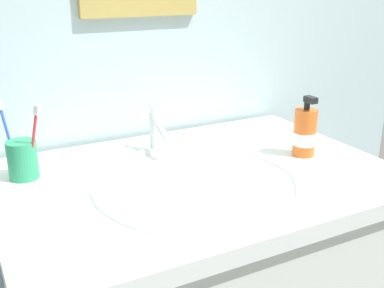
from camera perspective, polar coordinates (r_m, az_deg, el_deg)
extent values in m
cube|color=silver|center=(1.43, -6.60, 12.71)|extent=(2.17, 0.04, 2.40)
cube|color=white|center=(1.18, 0.68, -4.47)|extent=(0.97, 0.67, 0.04)
ellipsoid|color=white|center=(1.14, 0.71, -6.86)|extent=(0.44, 0.44, 0.09)
torus|color=white|center=(1.12, 0.72, -4.80)|extent=(0.50, 0.50, 0.02)
cylinder|color=#595B60|center=(1.16, 0.70, -8.68)|extent=(0.03, 0.03, 0.01)
cylinder|color=silver|center=(1.32, -4.65, 1.61)|extent=(0.02, 0.02, 0.11)
cylinder|color=silver|center=(1.27, -3.77, 1.79)|extent=(0.02, 0.11, 0.06)
cylinder|color=silver|center=(1.31, -4.98, 4.48)|extent=(0.01, 0.05, 0.01)
cylinder|color=#2D9966|center=(1.20, -19.81, -1.81)|extent=(0.07, 0.07, 0.09)
cylinder|color=blue|center=(1.22, -21.21, 0.41)|extent=(0.03, 0.05, 0.17)
cylinder|color=red|center=(1.17, -18.71, 0.00)|extent=(0.04, 0.04, 0.17)
cube|color=white|center=(1.13, -18.29, 3.94)|extent=(0.02, 0.02, 0.03)
cylinder|color=orange|center=(1.31, 13.48, 1.36)|extent=(0.06, 0.06, 0.13)
cylinder|color=black|center=(1.29, 13.74, 4.49)|extent=(0.02, 0.02, 0.02)
cube|color=black|center=(1.28, 14.16, 5.22)|extent=(0.02, 0.04, 0.02)
cylinder|color=white|center=(1.32, 13.43, 0.70)|extent=(0.06, 0.06, 0.04)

